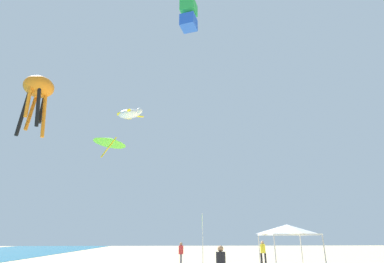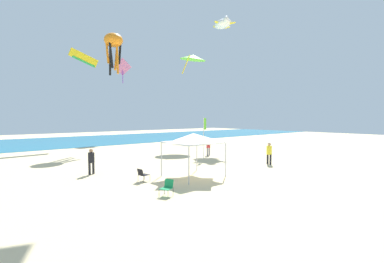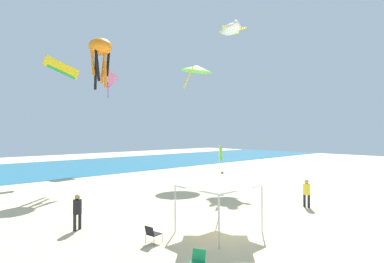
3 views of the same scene
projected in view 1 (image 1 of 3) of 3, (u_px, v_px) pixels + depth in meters
name	position (u px, v px, depth m)	size (l,w,h in m)	color
canopy_tent	(287.00, 230.00, 18.84)	(3.29, 2.99, 2.94)	#B7B7BC
banner_flag	(203.00, 234.00, 23.70)	(0.36, 0.06, 4.04)	silver
person_watching_sky	(221.00, 263.00, 13.29)	(0.47, 0.43, 1.81)	black
person_kite_handler	(181.00, 251.00, 25.16)	(0.46, 0.41, 1.74)	slate
person_near_umbrella	(263.00, 250.00, 25.87)	(0.44, 0.49, 1.86)	black
kite_turtle_white	(130.00, 114.00, 39.11)	(3.94, 3.97, 1.51)	white
kite_box_green	(189.00, 15.00, 27.29)	(1.75, 1.75, 2.85)	green
kite_octopus_orange	(38.00, 90.00, 23.82)	(2.30, 2.30, 5.11)	orange
kite_delta_lime	(110.00, 141.00, 32.79)	(4.11, 4.16, 2.93)	#66D82D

